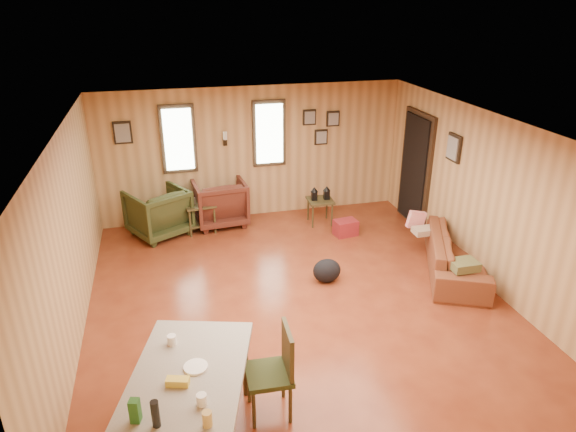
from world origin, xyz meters
name	(u,v)px	position (x,y,z in m)	size (l,w,h in m)	color
room	(302,208)	(0.17, 0.27, 1.21)	(5.54, 6.04, 2.44)	brown
sofa	(458,248)	(2.52, 0.10, 0.39)	(1.98, 0.58, 0.77)	brown
recliner_brown	(219,200)	(-0.68, 2.72, 0.46)	(0.89, 0.83, 0.92)	#512318
recliner_green	(158,210)	(-1.76, 2.52, 0.46)	(0.89, 0.83, 0.91)	#313819
end_table	(200,212)	(-1.06, 2.48, 0.36)	(0.55, 0.51, 0.64)	#433B1D
side_table	(320,198)	(1.08, 2.29, 0.48)	(0.46, 0.46, 0.71)	#433B1D
cooler	(346,228)	(1.36, 1.70, 0.14)	(0.42, 0.32, 0.27)	maroon
backpack	(327,271)	(0.55, 0.29, 0.18)	(0.46, 0.38, 0.35)	black
sofa_pillows	(440,244)	(2.22, 0.11, 0.49)	(0.37, 1.57, 0.33)	brown
dining_table	(187,384)	(-1.58, -2.25, 0.75)	(1.39, 1.82, 1.06)	gray
dining_chair	(276,367)	(-0.72, -1.99, 0.54)	(0.46, 0.46, 0.97)	#313819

